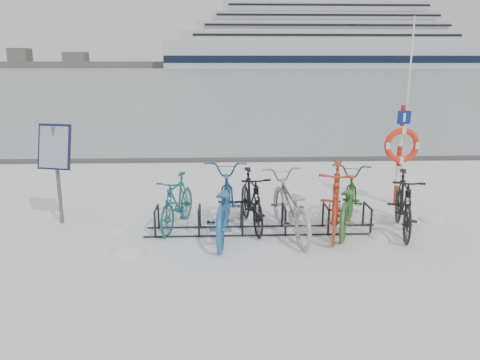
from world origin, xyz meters
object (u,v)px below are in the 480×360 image
object	(u,v)px
info_board	(55,153)
bike_rack	(263,222)
cruise_ferry	(321,40)
lifebuoy_station	(402,145)

from	to	relation	value
info_board	bike_rack	bearing A→B (deg)	5.91
bike_rack	cruise_ferry	distance (m)	235.67
lifebuoy_station	cruise_ferry	size ratio (longest dim) A/B	0.02
cruise_ferry	bike_rack	bearing A→B (deg)	-101.88
info_board	cruise_ferry	world-z (taller)	cruise_ferry
bike_rack	cruise_ferry	bearing A→B (deg)	78.12
bike_rack	info_board	distance (m)	3.80
bike_rack	lifebuoy_station	world-z (taller)	lifebuoy_station
lifebuoy_station	bike_rack	bearing A→B (deg)	-153.44
bike_rack	info_board	world-z (taller)	info_board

